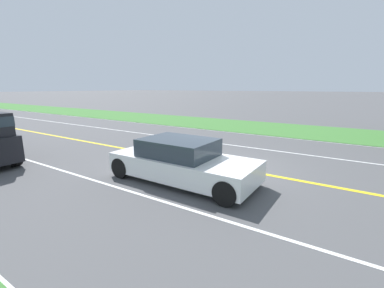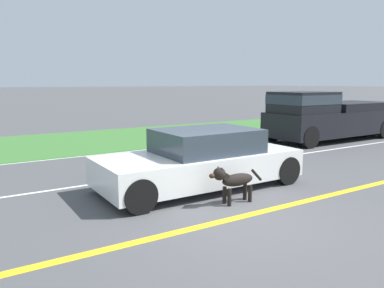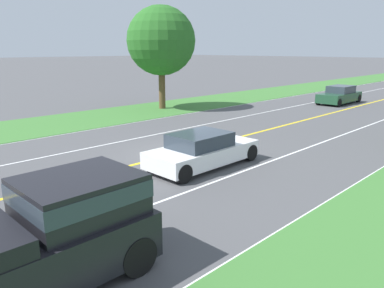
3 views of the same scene
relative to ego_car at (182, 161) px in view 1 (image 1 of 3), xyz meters
The scene contains 8 objects.
ground_plane 2.13m from the ego_car, 166.48° to the left, with size 400.00×400.00×0.00m, color #4C4C4F.
centre_divider_line 2.13m from the ego_car, 166.48° to the left, with size 0.18×160.00×0.01m, color yellow.
lane_edge_line_left 9.01m from the ego_car, behind, with size 0.14×160.00×0.01m, color white.
lane_dash_same_dir 1.71m from the ego_car, 17.39° to the left, with size 0.10×160.00×0.01m, color white.
lane_dash_oncoming 5.53m from the ego_car, behind, with size 0.10×160.00×0.01m, color white.
grass_verge_left 12.00m from the ego_car, behind, with size 6.00×160.00×0.03m, color #3D7533.
ego_car is the anchor object (origin of this frame).
dog 1.33m from the ego_car, behind, with size 0.27×1.27×0.78m.
Camera 1 is at (8.19, 3.95, 2.85)m, focal length 24.00 mm.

